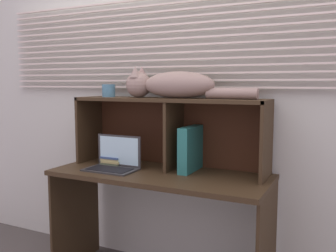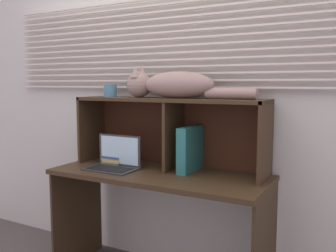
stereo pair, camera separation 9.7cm
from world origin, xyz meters
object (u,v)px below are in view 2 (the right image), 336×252
Objects in this scene: binder_upright at (190,149)px; book_stack at (121,158)px; cat at (171,85)px; small_basket at (110,91)px; laptop at (114,162)px.

binder_upright is 1.10× the size of book_stack.
binder_upright reaches higher than book_stack.
binder_upright is at bearing 0.28° from book_stack.
cat reaches higher than book_stack.
small_basket is at bearing 180.00° from binder_upright.
small_basket is (-0.15, 0.18, 0.46)m from laptop.
book_stack is (-0.40, -0.00, -0.52)m from cat.
laptop is at bearing -151.71° from cat.
binder_upright is at bearing 20.59° from laptop.
cat is at bearing 28.29° from laptop.
binder_upright is 0.72m from small_basket.
small_basket is at bearing 131.22° from laptop.
book_stack is 0.48m from small_basket.
cat is 3.07× the size of binder_upright.
small_basket reaches higher than binder_upright.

